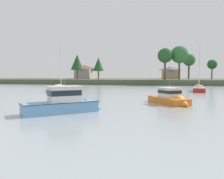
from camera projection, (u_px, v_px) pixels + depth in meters
name	position (u px, v px, depth m)	size (l,w,h in m)	color
far_shore_bank	(136.00, 81.00, 111.92)	(205.85, 54.85, 2.09)	#4C563D
sailboat_sand	(60.00, 90.00, 51.63)	(2.97, 9.08, 13.19)	tan
sailboat_red	(199.00, 90.00, 51.41)	(3.70, 9.02, 11.85)	#B2231E
cruiser_skyblue	(68.00, 106.00, 22.08)	(7.61, 7.24, 4.29)	#669ECC
cruiser_orange	(171.00, 100.00, 28.51)	(5.97, 7.48, 3.85)	orange
shore_tree_far_left	(189.00, 60.00, 106.70)	(5.97, 5.97, 12.26)	brown
shore_tree_right_mid	(179.00, 55.00, 87.11)	(6.84, 6.84, 13.38)	brown
shore_tree_inland_c	(212.00, 65.00, 92.20)	(3.97, 3.97, 8.32)	brown
shore_tree_far_right	(98.00, 64.00, 107.99)	(5.40, 5.40, 10.50)	brown
shore_tree_center_left	(165.00, 56.00, 85.84)	(5.77, 5.77, 12.35)	brown
shore_tree_inland_a	(77.00, 62.00, 93.12)	(5.34, 5.34, 10.60)	brown
cottage_behind_trees	(171.00, 72.00, 114.41)	(9.74, 8.39, 6.36)	tan
cottage_hillside	(85.00, 72.00, 114.20)	(8.81, 10.43, 7.02)	#9E998E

